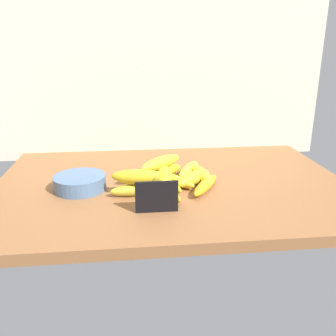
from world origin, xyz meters
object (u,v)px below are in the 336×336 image
(banana_5, at_px, (205,185))
(banana_6, at_px, (202,175))
(banana_7, at_px, (189,170))
(banana_8, at_px, (138,190))
(banana_3, at_px, (164,192))
(banana_12, at_px, (165,177))
(banana_11, at_px, (159,181))
(banana_10, at_px, (161,163))
(fruit_bowl, at_px, (80,183))
(chalkboard_sign, at_px, (157,198))
(banana_1, at_px, (172,180))
(banana_4, at_px, (161,173))
(banana_2, at_px, (144,175))
(banana_9, at_px, (141,177))
(banana_0, at_px, (194,178))

(banana_5, distance_m, banana_6, 0.08)
(banana_7, relative_size, banana_8, 0.97)
(banana_3, xyz_separation_m, banana_6, (0.13, 0.12, 0.00))
(banana_8, relative_size, banana_12, 0.99)
(banana_6, distance_m, banana_11, 0.19)
(banana_6, distance_m, banana_10, 0.14)
(banana_3, bearing_deg, fruit_bowl, 160.28)
(banana_5, distance_m, banana_7, 0.14)
(chalkboard_sign, bearing_deg, banana_6, 52.43)
(banana_1, xyz_separation_m, banana_3, (-0.03, -0.09, -0.00))
(banana_5, xyz_separation_m, banana_6, (0.00, 0.08, 0.00))
(chalkboard_sign, bearing_deg, banana_1, 71.48)
(banana_4, height_order, banana_5, banana_4)
(banana_12, bearing_deg, banana_8, 171.99)
(banana_1, bearing_deg, fruit_bowl, -179.03)
(banana_11, bearing_deg, banana_6, 40.05)
(banana_6, bearing_deg, banana_1, -165.96)
(banana_2, bearing_deg, banana_7, 10.68)
(banana_3, relative_size, banana_9, 0.96)
(banana_9, distance_m, banana_10, 0.14)
(banana_2, bearing_deg, banana_0, -22.49)
(banana_12, bearing_deg, banana_7, 59.63)
(banana_3, xyz_separation_m, banana_9, (-0.06, 0.02, 0.04))
(banana_2, distance_m, banana_5, 0.21)
(banana_4, relative_size, banana_6, 1.10)
(fruit_bowl, height_order, banana_11, banana_11)
(banana_0, distance_m, banana_1, 0.07)
(banana_2, distance_m, banana_7, 0.15)
(banana_0, distance_m, banana_10, 0.11)
(banana_8, bearing_deg, banana_7, 42.06)
(banana_2, xyz_separation_m, banana_10, (0.05, -0.02, 0.04))
(banana_2, distance_m, banana_3, 0.16)
(banana_8, distance_m, banana_11, 0.07)
(banana_0, xyz_separation_m, banana_5, (0.03, -0.05, -0.00))
(banana_5, bearing_deg, banana_12, -168.07)
(banana_3, height_order, banana_6, banana_6)
(banana_2, bearing_deg, banana_1, -35.89)
(banana_10, height_order, banana_12, banana_10)
(banana_7, bearing_deg, banana_6, -63.94)
(banana_6, distance_m, banana_7, 0.07)
(banana_3, xyz_separation_m, banana_4, (0.00, 0.15, 0.00))
(banana_7, xyz_separation_m, banana_10, (-0.10, -0.04, 0.04))
(banana_0, bearing_deg, banana_7, 90.08)
(banana_3, relative_size, banana_12, 0.99)
(banana_4, distance_m, banana_7, 0.10)
(banana_8, bearing_deg, banana_1, 32.78)
(banana_7, height_order, banana_9, banana_9)
(fruit_bowl, bearing_deg, banana_9, -21.06)
(banana_8, distance_m, banana_9, 0.04)
(banana_7, height_order, banana_11, banana_11)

